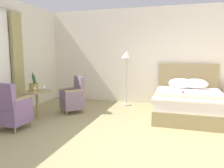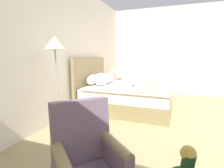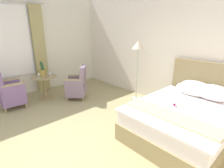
# 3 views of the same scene
# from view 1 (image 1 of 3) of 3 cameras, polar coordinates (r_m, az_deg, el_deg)

# --- Properties ---
(ground_plane) EXTENTS (8.29, 8.29, 0.00)m
(ground_plane) POSITION_cam_1_polar(r_m,az_deg,el_deg) (4.04, 4.75, -15.28)
(ground_plane) COLOR tan
(wall_headboard_side) EXTENTS (6.91, 0.12, 2.98)m
(wall_headboard_side) POSITION_cam_1_polar(r_m,az_deg,el_deg) (6.96, 10.64, 7.10)
(wall_headboard_side) COLOR silver
(wall_headboard_side) RESTS_ON ground
(bed) EXTENTS (1.67, 2.13, 1.29)m
(bed) POSITION_cam_1_polar(r_m,az_deg,el_deg) (5.93, 19.27, -4.36)
(bed) COLOR #958357
(bed) RESTS_ON ground
(floor_lamp_brass) EXTENTS (0.34, 0.34, 1.66)m
(floor_lamp_brass) POSITION_cam_1_polar(r_m,az_deg,el_deg) (6.62, 3.88, 6.37)
(floor_lamp_brass) COLOR #B4BBAA
(floor_lamp_brass) RESTS_ON ground
(side_table_round) EXTENTS (0.70, 0.70, 0.66)m
(side_table_round) POSITION_cam_1_polar(r_m,az_deg,el_deg) (5.76, -18.96, -4.35)
(side_table_round) COLOR #958357
(side_table_round) RESTS_ON ground
(champagne_bucket) EXTENTS (0.23, 0.23, 0.47)m
(champagne_bucket) POSITION_cam_1_polar(r_m,az_deg,el_deg) (5.74, -19.79, -0.46)
(champagne_bucket) COLOR olive
(champagne_bucket) RESTS_ON side_table_round
(wine_glass_near_bucket) EXTENTS (0.07, 0.07, 0.15)m
(wine_glass_near_bucket) POSITION_cam_1_polar(r_m,az_deg,el_deg) (5.53, -19.53, -0.97)
(wine_glass_near_bucket) COLOR white
(wine_glass_near_bucket) RESTS_ON side_table_round
(wine_glass_near_edge) EXTENTS (0.08, 0.08, 0.13)m
(wine_glass_near_edge) POSITION_cam_1_polar(r_m,az_deg,el_deg) (5.73, -17.32, -0.68)
(wine_glass_near_edge) COLOR white
(wine_glass_near_edge) RESTS_ON side_table_round
(armchair_by_window) EXTENTS (0.77, 0.77, 0.97)m
(armchair_by_window) POSITION_cam_1_polar(r_m,az_deg,el_deg) (6.00, -10.04, -3.44)
(armchair_by_window) COLOR #958357
(armchair_by_window) RESTS_ON ground
(armchair_facing_bed) EXTENTS (0.61, 0.60, 1.02)m
(armchair_facing_bed) POSITION_cam_1_polar(r_m,az_deg,el_deg) (5.04, -24.94, -6.05)
(armchair_facing_bed) COLOR #958357
(armchair_facing_bed) RESTS_ON ground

